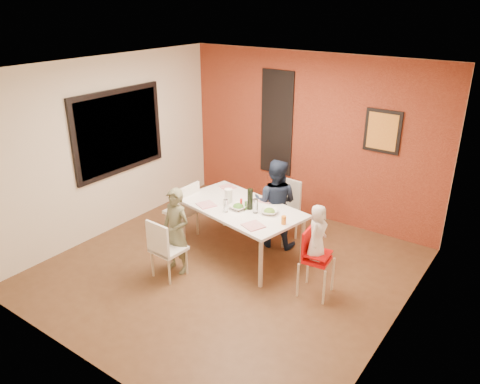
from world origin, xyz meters
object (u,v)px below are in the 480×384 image
Objects in this scene: dining_table at (240,210)px; wine_bottle at (250,199)px; toddler at (317,232)px; chair_far at (284,207)px; child_near at (176,231)px; high_chair at (314,256)px; chair_near at (164,247)px; child_far at (275,203)px; chair_left at (185,208)px; paper_towel_roll at (229,197)px.

wine_bottle is (0.16, 0.00, 0.21)m from dining_table.
toddler is at bearing -12.06° from dining_table.
child_near reaches higher than chair_far.
high_chair is 0.73× the size of child_near.
chair_near is 0.62× the size of child_far.
chair_left is 0.67× the size of child_far.
paper_towel_roll reaches higher than chair_left.
paper_towel_roll is (-0.16, -0.07, 0.19)m from dining_table.
dining_table is 0.27m from wine_bottle.
high_chair reaches higher than dining_table.
chair_near reaches higher than dining_table.
chair_near is at bearing -117.65° from wine_bottle.
chair_far is (0.27, 0.75, -0.15)m from dining_table.
child_near reaches higher than chair_left.
chair_near is at bearing -104.28° from paper_towel_roll.
chair_left is 0.88m from paper_towel_roll.
toddler reaches higher than paper_towel_roll.
chair_far is 0.79× the size of child_near.
chair_near is 1.15m from paper_towel_roll.
chair_near is 1.14m from chair_left.
child_far is (0.69, 1.39, 0.08)m from child_near.
toddler is at bearing -13.80° from wine_bottle.
child_far reaches higher than paper_towel_roll.
high_chair is 1.25× the size of toddler.
chair_near is (-0.42, -1.12, -0.21)m from dining_table.
child_near is (0.00, 0.24, 0.13)m from chair_near.
wine_bottle is (-0.11, -0.50, 0.22)m from child_far.
child_far reaches higher than dining_table.
high_chair is at bearing 98.62° from toddler.
dining_table is 2.31× the size of chair_near.
dining_table is 2.16× the size of chair_left.
high_chair is at bearing 19.58° from child_near.
high_chair is 1.84m from child_near.
high_chair is 1.53m from paper_towel_roll.
chair_left reaches higher than chair_near.
toddler is (1.34, -0.29, 0.19)m from dining_table.
child_far is at bearing 64.42° from child_near.
child_near is (0.54, -0.78, 0.10)m from chair_left.
child_near reaches higher than chair_near.
child_far is 1.93× the size of toddler.
chair_left is 3.02× the size of wine_bottle.
wine_bottle is (0.58, 0.88, 0.29)m from child_near.
dining_table is 1.38m from toddler.
child_near is 0.90m from paper_towel_roll.
child_near is at bearing 35.96° from chair_left.
toddler is at bearing -40.78° from chair_far.
high_chair is 0.65× the size of child_far.
wine_bottle is at bearing 96.57° from chair_left.
chair_far is at bearing 62.24° from paper_towel_roll.
chair_left is 2.33m from toddler.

